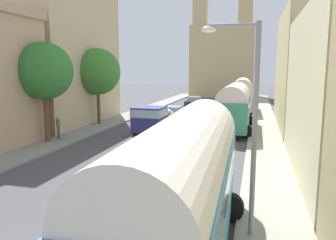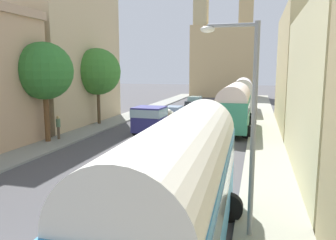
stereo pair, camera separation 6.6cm
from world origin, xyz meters
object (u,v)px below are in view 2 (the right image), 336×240
car_3 (204,115)px  parked_bus_0 (182,183)px  cargo_truck_0 (155,119)px  car_1 (195,102)px  parked_bus_2 (243,93)px  car_0 (173,114)px  pedestrian_1 (58,126)px  streetlamp_near (246,114)px  car_2 (173,150)px  parked_bus_1 (235,105)px

car_3 → parked_bus_0: bearing=-82.6°
cargo_truck_0 → car_3: size_ratio=1.65×
car_1 → car_3: size_ratio=1.02×
parked_bus_0 → parked_bus_2: 33.43m
parked_bus_0 → car_0: (-6.25, 23.84, -1.54)m
pedestrian_1 → streetlamp_near: (13.84, -11.09, 2.89)m
cargo_truck_0 → pedestrian_1: bearing=-144.5°
cargo_truck_0 → car_1: (-0.24, 18.97, -0.49)m
parked_bus_2 → car_2: (-2.75, -23.84, -1.53)m
parked_bus_1 → car_1: (-6.39, 16.00, -1.44)m
car_0 → streetlamp_near: size_ratio=0.56×
parked_bus_2 → car_3: parked_bus_2 is taller
parked_bus_1 → streetlamp_near: size_ratio=1.32×
car_1 → parked_bus_0: bearing=-80.0°
parked_bus_2 → car_0: parked_bus_2 is taller
car_0 → car_2: 14.70m
parked_bus_1 → car_0: parked_bus_1 is taller
streetlamp_near → cargo_truck_0: bearing=116.5°
car_0 → pedestrian_1: size_ratio=1.99×
streetlamp_near → car_1: bearing=103.0°
pedestrian_1 → car_1: bearing=75.8°
cargo_truck_0 → streetlamp_near: size_ratio=1.05×
car_3 → pedestrian_1: size_ratio=2.28×
parked_bus_1 → car_2: 11.12m
parked_bus_2 → cargo_truck_0: parked_bus_2 is taller
parked_bus_0 → cargo_truck_0: parked_bus_0 is taller
parked_bus_0 → car_3: size_ratio=2.21×
parked_bus_0 → pedestrian_1: size_ratio=5.03×
parked_bus_1 → car_1: 17.29m
parked_bus_2 → car_1: size_ratio=2.05×
pedestrian_1 → parked_bus_0: bearing=-46.5°
cargo_truck_0 → car_3: (3.08, 6.28, -0.47)m
parked_bus_1 → parked_bus_2: bearing=89.6°
car_2 → parked_bus_2: bearing=83.4°
pedestrian_1 → streetlamp_near: streetlamp_near is taller
car_1 → streetlamp_near: streetlamp_near is taller
parked_bus_2 → pedestrian_1: (-12.37, -20.50, -1.19)m
car_0 → streetlamp_near: streetlamp_near is taller
car_0 → streetlamp_near: (7.80, -22.00, 3.21)m
parked_bus_1 → streetlamp_near: 18.59m
parked_bus_2 → cargo_truck_0: size_ratio=1.28×
parked_bus_0 → car_3: bearing=97.4°
parked_bus_1 → pedestrian_1: size_ratio=4.71×
parked_bus_0 → car_1: parked_bus_0 is taller
pedestrian_1 → cargo_truck_0: bearing=35.5°
parked_bus_0 → car_1: (-6.40, 36.28, -1.54)m
car_1 → streetlamp_near: (7.95, -34.43, 3.21)m
cargo_truck_0 → car_2: bearing=-65.7°
parked_bus_1 → streetlamp_near: (1.55, -18.44, 1.76)m
car_2 → car_3: (-0.40, 14.00, 0.05)m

